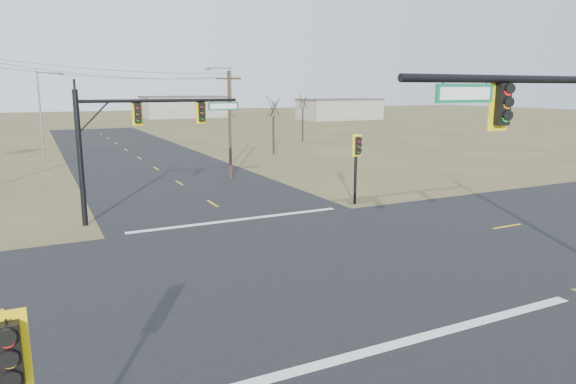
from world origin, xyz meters
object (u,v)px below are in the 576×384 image
object	(u,v)px
streetlight_a	(229,109)
bare_tree_c	(273,106)
utility_pole_near	(230,123)
bare_tree_d	(303,101)
streetlight_c	(42,112)
pedestal_signal_sw	(12,373)
pedestal_signal_ne	(357,153)
mast_arm_far	(138,126)

from	to	relation	value
streetlight_a	bare_tree_c	bearing A→B (deg)	30.10
utility_pole_near	bare_tree_d	xyz separation A→B (m)	(18.83, 23.11, 1.00)
utility_pole_near	streetlight_c	size ratio (longest dim) A/B	0.96
streetlight_a	bare_tree_d	world-z (taller)	streetlight_a
pedestal_signal_sw	pedestal_signal_ne	bearing A→B (deg)	45.86
utility_pole_near	bare_tree_d	bearing A→B (deg)	50.83
pedestal_signal_sw	utility_pole_near	xyz separation A→B (m)	(14.54, 30.17, 1.56)
streetlight_c	bare_tree_d	size ratio (longest dim) A/B	1.30
utility_pole_near	mast_arm_far	bearing A→B (deg)	-131.01
utility_pole_near	bare_tree_c	distance (m)	15.95
mast_arm_far	bare_tree_c	distance (m)	29.46
pedestal_signal_sw	streetlight_c	bearing A→B (deg)	89.52
streetlight_c	bare_tree_d	distance (m)	32.47
bare_tree_c	bare_tree_d	world-z (taller)	bare_tree_d
streetlight_a	streetlight_c	bearing A→B (deg)	148.52
utility_pole_near	bare_tree_c	size ratio (longest dim) A/B	1.27
streetlight_c	streetlight_a	bearing A→B (deg)	-40.48
pedestal_signal_ne	bare_tree_d	world-z (taller)	bare_tree_d
pedestal_signal_sw	bare_tree_d	xyz separation A→B (m)	(33.37, 53.29, 2.56)
streetlight_c	utility_pole_near	bearing A→B (deg)	-64.78
mast_arm_far	pedestal_signal_ne	world-z (taller)	mast_arm_far
mast_arm_far	bare_tree_c	world-z (taller)	mast_arm_far
mast_arm_far	bare_tree_c	size ratio (longest dim) A/B	1.34
mast_arm_far	pedestal_signal_ne	xyz separation A→B (m)	(12.54, -2.17, -1.88)
pedestal_signal_ne	streetlight_a	bearing A→B (deg)	108.52
streetlight_c	bare_tree_d	xyz separation A→B (m)	(31.74, 6.79, 0.51)
mast_arm_far	pedestal_signal_sw	size ratio (longest dim) A/B	2.30
bare_tree_c	streetlight_a	bearing A→B (deg)	-145.77
mast_arm_far	utility_pole_near	size ratio (longest dim) A/B	1.05
bare_tree_d	utility_pole_near	bearing A→B (deg)	-129.17
mast_arm_far	bare_tree_c	bearing A→B (deg)	54.69
mast_arm_far	streetlight_a	world-z (taller)	streetlight_a
pedestal_signal_ne	streetlight_c	xyz separation A→B (m)	(-16.57, 28.72, 1.71)
pedestal_signal_ne	streetlight_a	world-z (taller)	streetlight_a
mast_arm_far	bare_tree_d	xyz separation A→B (m)	(27.72, 33.34, 0.34)
streetlight_a	streetlight_c	size ratio (longest dim) A/B	1.05
pedestal_signal_ne	streetlight_a	xyz separation A→B (m)	(-0.71, 20.51, 1.93)
utility_pole_near	bare_tree_c	bearing A→B (deg)	52.75
pedestal_signal_ne	mast_arm_far	bearing A→B (deg)	-173.28
pedestal_signal_ne	bare_tree_c	xyz separation A→B (m)	(5.99, 25.07, 2.00)
utility_pole_near	streetlight_a	bearing A→B (deg)	70.07
pedestal_signal_ne	bare_tree_c	bearing A→B (deg)	93.10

